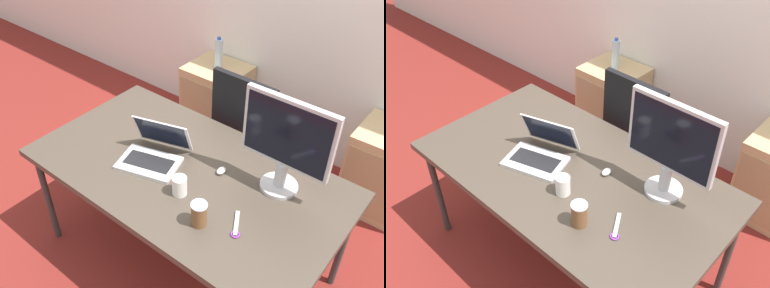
# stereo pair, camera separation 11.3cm
# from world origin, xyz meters

# --- Properties ---
(ground_plane) EXTENTS (14.00, 14.00, 0.00)m
(ground_plane) POSITION_xyz_m (0.00, 0.00, 0.00)
(ground_plane) COLOR maroon
(desk) EXTENTS (1.70, 0.95, 0.74)m
(desk) POSITION_xyz_m (0.00, 0.00, 0.70)
(desk) COLOR #473D33
(desk) RESTS_ON ground_plane
(office_chair) EXTENTS (0.56, 0.56, 1.04)m
(office_chair) POSITION_xyz_m (-0.03, 0.76, 0.38)
(office_chair) COLOR #232326
(office_chair) RESTS_ON ground_plane
(cabinet_left) EXTENTS (0.47, 0.44, 0.63)m
(cabinet_left) POSITION_xyz_m (-0.70, 1.23, 0.31)
(cabinet_left) COLOR tan
(cabinet_left) RESTS_ON ground_plane
(water_bottle) EXTENTS (0.06, 0.06, 0.26)m
(water_bottle) POSITION_xyz_m (-0.70, 1.23, 0.75)
(water_bottle) COLOR silver
(water_bottle) RESTS_ON cabinet_left
(laptop_center) EXTENTS (0.38, 0.38, 0.22)m
(laptop_center) POSITION_xyz_m (-0.20, -0.04, 0.79)
(laptop_center) COLOR silver
(laptop_center) RESTS_ON desk
(monitor) EXTENTS (0.46, 0.19, 0.52)m
(monitor) POSITION_xyz_m (0.45, 0.20, 1.03)
(monitor) COLOR #B7B7BC
(monitor) RESTS_ON desk
(mouse) EXTENTS (0.04, 0.06, 0.03)m
(mouse) POSITION_xyz_m (0.16, 0.10, 0.76)
(mouse) COLOR silver
(mouse) RESTS_ON desk
(coffee_cup_white) EXTENTS (0.08, 0.08, 0.10)m
(coffee_cup_white) POSITION_xyz_m (0.09, -0.16, 0.80)
(coffee_cup_white) COLOR white
(coffee_cup_white) RESTS_ON desk
(coffee_cup_brown) EXTENTS (0.08, 0.08, 0.13)m
(coffee_cup_brown) POSITION_xyz_m (0.29, -0.25, 0.81)
(coffee_cup_brown) COLOR brown
(coffee_cup_brown) RESTS_ON desk
(scissors) EXTENTS (0.11, 0.16, 0.01)m
(scissors) POSITION_xyz_m (0.44, -0.16, 0.75)
(scissors) COLOR #B2B2B7
(scissors) RESTS_ON desk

